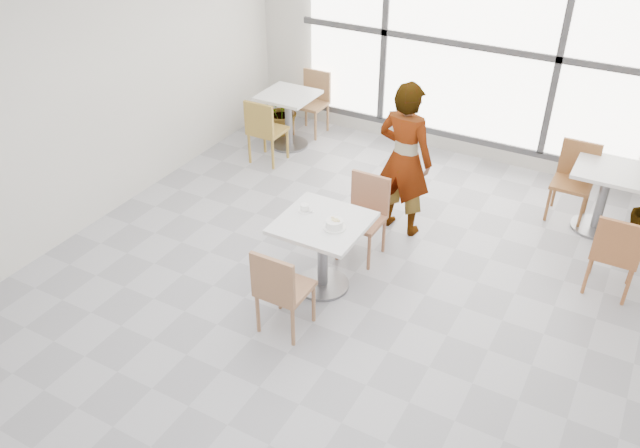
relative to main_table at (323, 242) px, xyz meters
The scene contains 17 objects.
floor 0.56m from the main_table, 25.38° to the right, with size 7.00×7.00×0.00m, color #9E9EA5.
wall_back 3.55m from the main_table, 86.86° to the left, with size 6.00×6.00×0.00m, color silver.
wall_left 2.98m from the main_table, behind, with size 7.00×7.00×0.00m, color silver.
window 3.49m from the main_table, 86.80° to the left, with size 4.60×0.07×2.52m.
main_table is the anchor object (origin of this frame).
chair_near 0.75m from the main_table, 90.30° to the right, with size 0.42×0.42×0.87m.
chair_far 0.73m from the main_table, 82.25° to the left, with size 0.42×0.42×0.87m.
oatmeal_bowl 0.31m from the main_table, 17.94° to the right, with size 0.21×0.21×0.10m.
coffee_cup 0.36m from the main_table, 161.61° to the left, with size 0.16×0.13×0.07m.
person 1.39m from the main_table, 79.30° to the left, with size 0.62×0.41×1.70m, color black.
bg_table_left 3.15m from the main_table, 127.25° to the left, with size 0.70×0.70×0.75m.
bg_table_right 3.20m from the main_table, 47.61° to the left, with size 0.70×0.70×0.75m.
bg_chair_left_near 2.69m from the main_table, 134.97° to the left, with size 0.42×0.42×0.87m.
bg_chair_left_far 3.60m from the main_table, 120.92° to the left, with size 0.42×0.42×0.87m.
bg_chair_right_near 2.72m from the main_table, 26.59° to the left, with size 0.42×0.42×0.87m.
bg_chair_right_far 3.11m from the main_table, 54.32° to the left, with size 0.42×0.42×0.87m.
plant_left 3.52m from the main_table, 127.88° to the left, with size 0.67×0.58×0.74m, color #4F7A42.
Camera 1 is at (2.20, -4.26, 3.95)m, focal length 36.08 mm.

